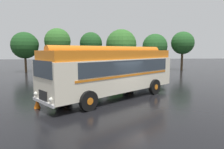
{
  "coord_description": "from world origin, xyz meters",
  "views": [
    {
      "loc": [
        -2.05,
        -12.81,
        3.23
      ],
      "look_at": [
        -0.72,
        2.05,
        1.4
      ],
      "focal_mm": 32.0,
      "sensor_mm": 36.0,
      "label": 1
    }
  ],
  "objects": [
    {
      "name": "ground_plane",
      "position": [
        0.0,
        0.0,
        0.0
      ],
      "size": [
        120.0,
        120.0,
        0.0
      ],
      "primitive_type": "plane",
      "color": "black"
    },
    {
      "name": "tree_left_of_centre",
      "position": [
        -7.51,
        18.38,
        4.52
      ],
      "size": [
        3.92,
        3.92,
        6.51
      ],
      "color": "#4C3823",
      "rests_on": "ground"
    },
    {
      "name": "tree_right_of_centre",
      "position": [
        2.32,
        18.82,
        4.11
      ],
      "size": [
        4.8,
        4.8,
        6.49
      ],
      "color": "#4C3823",
      "rests_on": "ground"
    },
    {
      "name": "tree_far_left",
      "position": [
        -11.95,
        17.56,
        3.94
      ],
      "size": [
        3.86,
        3.86,
        5.84
      ],
      "color": "#4C3823",
      "rests_on": "ground"
    },
    {
      "name": "tree_extra_right",
      "position": [
        11.84,
        17.92,
        4.35
      ],
      "size": [
        3.55,
        3.55,
        6.12
      ],
      "color": "#4C3823",
      "rests_on": "ground"
    },
    {
      "name": "car_mid_left",
      "position": [
        0.94,
        13.15,
        0.85
      ],
      "size": [
        2.33,
        4.37,
        1.66
      ],
      "color": "#144C28",
      "rests_on": "ground"
    },
    {
      "name": "tree_centre",
      "position": [
        -2.59,
        18.7,
        4.28
      ],
      "size": [
        3.47,
        3.47,
        5.98
      ],
      "color": "#4C3823",
      "rests_on": "ground"
    },
    {
      "name": "car_near_left",
      "position": [
        -1.95,
        12.62,
        0.85
      ],
      "size": [
        2.34,
        4.37,
        1.66
      ],
      "color": "navy",
      "rests_on": "ground"
    },
    {
      "name": "traffic_cone",
      "position": [
        -5.26,
        -1.61,
        0.28
      ],
      "size": [
        0.36,
        0.36,
        0.55
      ],
      "primitive_type": "cone",
      "color": "orange",
      "rests_on": "ground"
    },
    {
      "name": "vintage_bus",
      "position": [
        -0.73,
        0.54,
        1.89
      ],
      "size": [
        9.46,
        8.12,
        3.49
      ],
      "color": "silver",
      "rests_on": "ground"
    },
    {
      "name": "tree_far_right",
      "position": [
        7.57,
        18.3,
        3.87
      ],
      "size": [
        3.9,
        3.9,
        5.78
      ],
      "color": "#4C3823",
      "rests_on": "ground"
    },
    {
      "name": "box_van",
      "position": [
        3.64,
        12.67,
        1.36
      ],
      "size": [
        2.45,
        5.82,
        2.5
      ],
      "color": "silver",
      "rests_on": "ground"
    }
  ]
}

